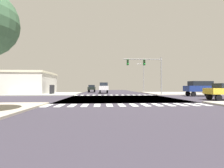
# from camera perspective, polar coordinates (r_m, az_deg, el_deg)

# --- Properties ---
(ground) EXTENTS (90.00, 90.00, 0.05)m
(ground) POSITION_cam_1_polar(r_m,az_deg,el_deg) (20.53, 3.01, -5.21)
(ground) COLOR #322E39
(sidewalk_corner_ne) EXTENTS (12.00, 12.00, 0.14)m
(sidewalk_corner_ne) POSITION_cam_1_polar(r_m,az_deg,el_deg) (35.83, 21.81, -3.11)
(sidewalk_corner_ne) COLOR #A09B91
(sidewalk_corner_ne) RESTS_ON ground
(sidewalk_corner_nw) EXTENTS (12.00, 12.00, 0.14)m
(sidewalk_corner_nw) POSITION_cam_1_polar(r_m,az_deg,el_deg) (34.07, -21.84, -3.23)
(sidewalk_corner_nw) COLOR #9EA196
(sidewalk_corner_nw) RESTS_ON ground
(crosswalk_near) EXTENTS (13.50, 2.00, 0.01)m
(crosswalk_near) POSITION_cam_1_polar(r_m,az_deg,el_deg) (13.29, 5.59, -7.49)
(crosswalk_near) COLOR white
(crosswalk_near) RESTS_ON ground
(crosswalk_far) EXTENTS (13.50, 2.00, 0.01)m
(crosswalk_far) POSITION_cam_1_polar(r_m,az_deg,el_deg) (27.76, 0.76, -4.00)
(crosswalk_far) COLOR white
(crosswalk_far) RESTS_ON ground
(traffic_signal_mast) EXTENTS (6.87, 0.55, 6.66)m
(traffic_signal_mast) POSITION_cam_1_polar(r_m,az_deg,el_deg) (28.51, 12.33, 6.02)
(traffic_signal_mast) COLOR gray
(traffic_signal_mast) RESTS_ON ground
(street_lamp) EXTENTS (1.78, 0.32, 7.05)m
(street_lamp) POSITION_cam_1_polar(r_m,az_deg,el_deg) (38.88, 10.92, 3.25)
(street_lamp) COLOR gray
(street_lamp) RESTS_ON ground
(bank_building) EXTENTS (15.24, 9.87, 4.47)m
(bank_building) POSITION_cam_1_polar(r_m,az_deg,el_deg) (38.50, -30.81, 0.35)
(bank_building) COLOR silver
(bank_building) RESTS_ON ground
(sedan_nearside_1) EXTENTS (1.80, 4.30, 1.88)m
(sedan_nearside_1) POSITION_cam_1_polar(r_m,az_deg,el_deg) (41.18, -7.29, -1.40)
(sedan_nearside_1) COLOR black
(sedan_nearside_1) RESTS_ON ground
(suv_crossing_1) EXTENTS (1.96, 4.60, 2.34)m
(suv_crossing_1) POSITION_cam_1_polar(r_m,az_deg,el_deg) (35.04, -3.02, -1.05)
(suv_crossing_1) COLOR black
(suv_crossing_1) RESTS_ON ground
(suv_queued_2) EXTENTS (4.60, 1.96, 2.34)m
(suv_queued_2) POSITION_cam_1_polar(r_m,az_deg,el_deg) (28.33, 29.12, -1.02)
(suv_queued_2) COLOR black
(suv_queued_2) RESTS_ON ground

